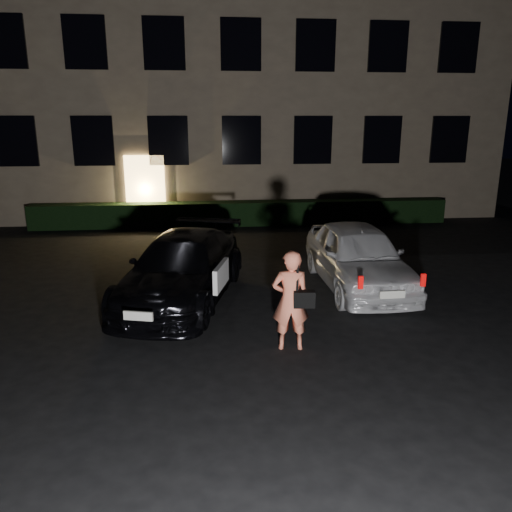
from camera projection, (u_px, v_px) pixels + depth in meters
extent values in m
plane|color=black|center=(290.00, 354.00, 8.19)|extent=(80.00, 80.00, 0.00)
cube|color=#716151|center=(234.00, 64.00, 21.00)|extent=(20.00, 8.00, 12.00)
cube|color=#FFCB72|center=(146.00, 190.00, 18.03)|extent=(1.40, 0.10, 2.50)
cube|color=black|center=(16.00, 141.00, 17.16)|extent=(1.40, 0.10, 1.70)
cube|color=black|center=(93.00, 141.00, 17.41)|extent=(1.40, 0.10, 1.70)
cube|color=black|center=(168.00, 141.00, 17.65)|extent=(1.40, 0.10, 1.70)
cube|color=black|center=(242.00, 140.00, 17.90)|extent=(1.40, 0.10, 1.70)
cube|color=black|center=(313.00, 140.00, 18.15)|extent=(1.40, 0.10, 1.70)
cube|color=black|center=(382.00, 140.00, 18.39)|extent=(1.40, 0.10, 1.70)
cube|color=black|center=(449.00, 140.00, 18.64)|extent=(1.40, 0.10, 1.70)
cube|color=black|center=(3.00, 41.00, 16.32)|extent=(1.40, 0.10, 1.70)
cube|color=black|center=(85.00, 42.00, 16.56)|extent=(1.40, 0.10, 1.70)
cube|color=black|center=(164.00, 44.00, 16.81)|extent=(1.40, 0.10, 1.70)
cube|color=black|center=(241.00, 45.00, 17.05)|extent=(1.40, 0.10, 1.70)
cube|color=black|center=(316.00, 46.00, 17.30)|extent=(1.40, 0.10, 1.70)
cube|color=black|center=(388.00, 47.00, 17.55)|extent=(1.40, 0.10, 1.70)
cube|color=black|center=(459.00, 48.00, 17.79)|extent=(1.40, 0.10, 1.70)
cube|color=black|center=(243.00, 213.00, 18.16)|extent=(15.00, 0.70, 0.85)
imported|color=black|center=(183.00, 268.00, 10.53)|extent=(3.07, 5.08, 1.38)
cube|color=white|center=(221.00, 276.00, 9.50)|extent=(0.33, 0.97, 0.46)
cube|color=silver|center=(138.00, 316.00, 8.21)|extent=(0.50, 0.17, 0.15)
imported|color=silver|center=(358.00, 256.00, 11.32)|extent=(1.81, 4.33, 1.46)
cube|color=red|center=(361.00, 282.00, 9.27)|extent=(0.09, 0.06, 0.24)
cube|color=red|center=(423.00, 280.00, 9.41)|extent=(0.09, 0.06, 0.24)
cube|color=silver|center=(392.00, 295.00, 9.35)|extent=(0.49, 0.05, 0.14)
imported|color=#F57C5C|center=(290.00, 300.00, 8.20)|extent=(0.65, 0.45, 1.70)
cube|color=black|center=(304.00, 299.00, 8.08)|extent=(0.36, 0.18, 0.27)
cube|color=black|center=(297.00, 276.00, 8.01)|extent=(0.04, 0.06, 0.53)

